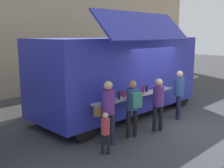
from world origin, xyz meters
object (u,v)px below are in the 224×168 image
at_px(trash_bin, 138,80).
at_px(customer_front_ordering, 158,100).
at_px(customer_rear_waiting, 108,107).
at_px(customer_extra_browsing, 179,90).
at_px(customer_mid_with_backpack, 133,103).
at_px(food_truck_main, 120,73).
at_px(child_near_queue, 105,130).

height_order(trash_bin, customer_front_ordering, customer_front_ordering).
relative_size(customer_rear_waiting, customer_extra_browsing, 1.02).
height_order(customer_mid_with_backpack, customer_rear_waiting, customer_rear_waiting).
bearing_deg(trash_bin, customer_mid_with_backpack, -142.51).
relative_size(food_truck_main, customer_extra_browsing, 3.83).
bearing_deg(customer_mid_with_backpack, customer_rear_waiting, 102.29).
xyz_separation_m(customer_mid_with_backpack, child_near_queue, (-1.32, -0.23, -0.39)).
bearing_deg(customer_extra_browsing, trash_bin, -72.43).
height_order(customer_front_ordering, customer_extra_browsing, customer_extra_browsing).
bearing_deg(customer_front_ordering, child_near_queue, 113.38).
height_order(customer_rear_waiting, customer_extra_browsing, customer_rear_waiting).
relative_size(customer_front_ordering, child_near_queue, 1.53).
distance_m(trash_bin, customer_extra_browsing, 5.14).
distance_m(food_truck_main, trash_bin, 4.72).
height_order(trash_bin, customer_rear_waiting, customer_rear_waiting).
bearing_deg(customer_rear_waiting, customer_extra_browsing, -39.89).
bearing_deg(customer_mid_with_backpack, child_near_queue, 124.20).
bearing_deg(child_near_queue, food_truck_main, -0.33).
xyz_separation_m(customer_rear_waiting, child_near_queue, (-0.48, -0.41, -0.40)).
relative_size(food_truck_main, customer_mid_with_backpack, 3.92).
height_order(food_truck_main, customer_front_ordering, food_truck_main).
bearing_deg(customer_extra_browsing, child_near_queue, 55.96).
height_order(food_truck_main, customer_rear_waiting, food_truck_main).
bearing_deg(customer_front_ordering, customer_rear_waiting, 100.47).
bearing_deg(food_truck_main, customer_front_ordering, -103.42).
bearing_deg(customer_mid_with_backpack, trash_bin, -28.39).
xyz_separation_m(trash_bin, customer_rear_waiting, (-6.28, -4.00, 0.53)).
height_order(trash_bin, customer_extra_browsing, customer_extra_browsing).
bearing_deg(customer_rear_waiting, trash_bin, -4.18).
xyz_separation_m(customer_mid_with_backpack, customer_extra_browsing, (2.50, -0.01, -0.00)).
xyz_separation_m(customer_front_ordering, customer_rear_waiting, (-1.78, 0.40, 0.06)).
height_order(food_truck_main, customer_extra_browsing, food_truck_main).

